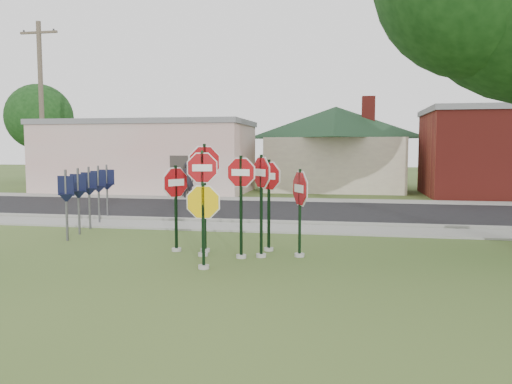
% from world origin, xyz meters
% --- Properties ---
extents(ground, '(120.00, 120.00, 0.00)m').
position_xyz_m(ground, '(0.00, 0.00, 0.00)').
color(ground, '#334E1D').
rests_on(ground, ground).
extents(sidewalk_near, '(60.00, 1.60, 0.06)m').
position_xyz_m(sidewalk_near, '(0.00, 5.50, 0.03)').
color(sidewalk_near, gray).
rests_on(sidewalk_near, ground).
extents(road, '(60.00, 7.00, 0.04)m').
position_xyz_m(road, '(0.00, 10.00, 0.02)').
color(road, black).
rests_on(road, ground).
extents(sidewalk_far, '(60.00, 1.60, 0.06)m').
position_xyz_m(sidewalk_far, '(0.00, 14.30, 0.03)').
color(sidewalk_far, gray).
rests_on(sidewalk_far, ground).
extents(curb, '(60.00, 0.20, 0.14)m').
position_xyz_m(curb, '(0.00, 6.50, 0.07)').
color(curb, gray).
rests_on(curb, ground).
extents(stop_sign_center, '(0.96, 0.24, 2.52)m').
position_xyz_m(stop_sign_center, '(0.27, 1.20, 1.53)').
color(stop_sign_center, '#99968E').
rests_on(stop_sign_center, ground).
extents(stop_sign_yellow, '(1.01, 0.24, 1.95)m').
position_xyz_m(stop_sign_yellow, '(-0.31, 0.03, 1.13)').
color(stop_sign_yellow, '#99968E').
rests_on(stop_sign_yellow, ground).
extents(stop_sign_left, '(0.99, 0.28, 2.64)m').
position_xyz_m(stop_sign_left, '(-0.69, 1.25, 1.63)').
color(stop_sign_left, '#99968E').
rests_on(stop_sign_left, ground).
extents(stop_sign_right, '(0.67, 0.82, 2.55)m').
position_xyz_m(stop_sign_right, '(0.72, 1.38, 1.57)').
color(stop_sign_right, '#99968E').
rests_on(stop_sign_right, ground).
extents(stop_sign_back_right, '(0.86, 0.57, 2.41)m').
position_xyz_m(stop_sign_back_right, '(0.78, 2.14, 1.47)').
color(stop_sign_back_right, '#99968E').
rests_on(stop_sign_back_right, ground).
extents(stop_sign_back_left, '(0.94, 0.69, 2.82)m').
position_xyz_m(stop_sign_back_left, '(-0.77, 1.73, 1.79)').
color(stop_sign_back_left, '#99968E').
rests_on(stop_sign_back_left, ground).
extents(stop_sign_far_right, '(0.55, 1.04, 2.23)m').
position_xyz_m(stop_sign_far_right, '(1.61, 1.59, 1.35)').
color(stop_sign_far_right, '#99968E').
rests_on(stop_sign_far_right, ground).
extents(stop_sign_far_left, '(0.57, 0.91, 2.27)m').
position_xyz_m(stop_sign_far_left, '(-1.51, 1.68, 1.38)').
color(stop_sign_far_left, '#99968E').
rests_on(stop_sign_far_left, ground).
extents(route_sign_row, '(1.43, 4.63, 2.00)m').
position_xyz_m(route_sign_row, '(-5.40, 4.50, 1.22)').
color(route_sign_row, '#59595E').
rests_on(route_sign_row, ground).
extents(building_stucco, '(12.20, 6.20, 4.20)m').
position_xyz_m(building_stucco, '(-9.00, 18.00, 2.15)').
color(building_stucco, beige).
rests_on(building_stucco, ground).
extents(building_house, '(11.60, 11.60, 6.20)m').
position_xyz_m(building_house, '(2.00, 22.00, 3.65)').
color(building_house, beige).
rests_on(building_house, ground).
extents(utility_pole_near, '(2.20, 0.26, 9.50)m').
position_xyz_m(utility_pole_near, '(-14.00, 15.20, 4.97)').
color(utility_pole_near, '#453C2E').
rests_on(utility_pole_near, ground).
extents(bg_tree_left, '(4.90, 4.90, 7.35)m').
position_xyz_m(bg_tree_left, '(-20.00, 24.00, 4.88)').
color(bg_tree_left, black).
rests_on(bg_tree_left, ground).
extents(pedestrian, '(0.71, 0.51, 1.84)m').
position_xyz_m(pedestrian, '(-5.32, 14.29, 0.98)').
color(pedestrian, black).
rests_on(pedestrian, sidewalk_far).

